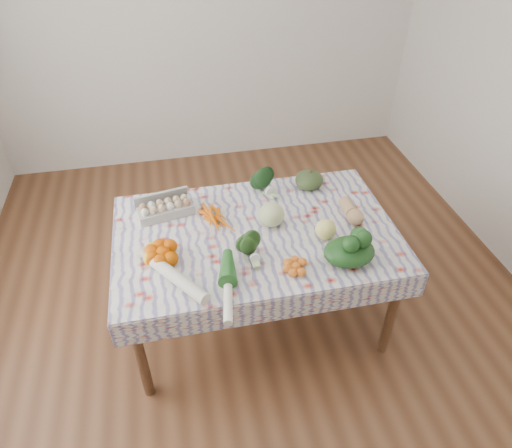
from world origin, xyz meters
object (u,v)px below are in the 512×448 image
Objects in this scene: butternut_squash at (352,210)px; cabbage at (272,214)px; dining_table at (256,242)px; kabocha_squash at (309,180)px; grapefruit at (326,229)px; egg_carton at (166,209)px.

cabbage is at bearing 175.65° from butternut_squash.
kabocha_squash is (0.44, 0.38, 0.14)m from dining_table.
cabbage is at bearing 24.27° from dining_table.
butternut_squash is 1.88× the size of grapefruit.
butternut_squash is at bearing 1.63° from dining_table.
grapefruit is (-0.22, -0.15, 0.01)m from butternut_squash.
egg_carton is at bearing 152.26° from dining_table.
egg_carton is 2.82× the size of grapefruit.
grapefruit is at bearing -33.00° from cabbage.
cabbage is at bearing -135.27° from kabocha_squash.
egg_carton is at bearing 160.24° from cabbage.
dining_table is 0.59m from egg_carton.
kabocha_squash is at bearing 112.76° from butternut_squash.
cabbage reaches higher than grapefruit.
kabocha_squash is 1.22× the size of cabbage.
kabocha_squash is 0.47m from cabbage.
kabocha_squash is at bearing 44.73° from cabbage.
butternut_squash is 0.26m from grapefruit.
butternut_squash reaches higher than egg_carton.
cabbage is (-0.34, -0.33, 0.01)m from kabocha_squash.
butternut_squash is at bearing 34.43° from grapefruit.
kabocha_squash is 0.51m from grapefruit.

